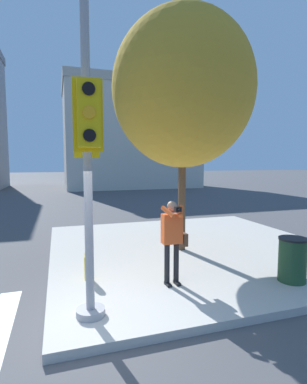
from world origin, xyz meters
TOP-DOWN VIEW (x-y plane):
  - ground_plane at (0.00, 0.00)m, footprint 160.00×160.00m
  - sidewalk_corner at (3.50, 3.50)m, footprint 8.00×8.00m
  - traffic_signal_pole at (0.21, 0.32)m, footprint 0.48×1.35m
  - person_photographer at (1.94, 1.11)m, footprint 0.58×0.54m
  - street_tree at (3.08, 3.31)m, footprint 3.85×3.85m
  - fire_hydrant at (0.33, 1.84)m, footprint 0.17×0.23m
  - trash_bin at (4.38, 0.48)m, footprint 0.59×0.59m
  - building_right at (7.27, 27.48)m, footprint 13.70×8.75m

SIDE VIEW (x-z plane):
  - ground_plane at x=0.00m, z-range 0.00..0.00m
  - sidewalk_corner at x=3.50m, z-range 0.00..0.15m
  - fire_hydrant at x=0.33m, z-range 0.15..0.78m
  - trash_bin at x=4.38m, z-range 0.15..1.08m
  - person_photographer at x=1.94m, z-range 0.32..2.03m
  - traffic_signal_pole at x=0.21m, z-range 0.14..5.60m
  - street_tree at x=3.08m, z-range 1.31..7.88m
  - building_right at x=7.27m, z-range 0.01..10.85m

